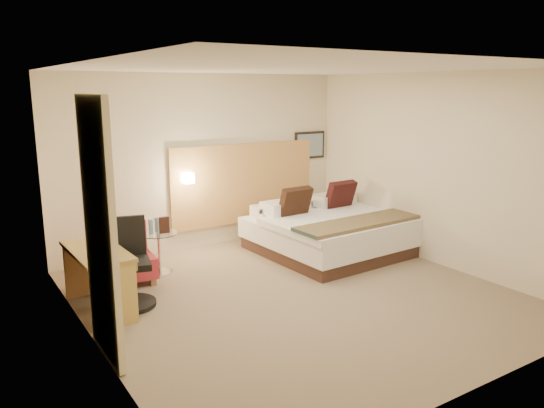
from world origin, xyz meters
TOP-DOWN VIEW (x-y plane):
  - floor at (0.00, 0.00)m, footprint 4.80×5.00m
  - ceiling at (0.00, 0.00)m, footprint 4.80×5.00m
  - wall_back at (0.00, 2.51)m, footprint 4.80×0.02m
  - wall_front at (0.00, -2.51)m, footprint 4.80×0.02m
  - wall_left at (-2.41, 0.00)m, footprint 0.02×5.00m
  - wall_right at (2.41, 0.00)m, footprint 0.02×5.00m
  - headboard_panel at (0.70, 2.47)m, footprint 2.60×0.04m
  - art_frame at (2.02, 2.48)m, footprint 0.62×0.03m
  - art_canvas at (2.02, 2.46)m, footprint 0.54×0.01m
  - lamp_arm at (-0.35, 2.42)m, footprint 0.02×0.12m
  - lamp_shade at (-0.35, 2.36)m, footprint 0.15×0.15m
  - curtain at (-2.36, -0.25)m, footprint 0.06×0.90m
  - bottle_a at (-1.20, 1.69)m, footprint 0.07×0.07m
  - bottle_b at (-1.10, 1.74)m, footprint 0.07×0.07m
  - menu_folder at (-1.03, 1.63)m, footprint 0.14×0.07m
  - bed at (1.45, 1.17)m, footprint 2.19×2.14m
  - lounge_chair at (-1.62, 1.61)m, footprint 0.75×0.67m
  - side_table at (-1.11, 1.67)m, footprint 0.58×0.58m
  - desk at (-2.11, 0.84)m, footprint 0.57×1.18m
  - desk_chair at (-1.80, 0.81)m, footprint 0.69×0.69m

SIDE VIEW (x-z plane):
  - floor at x=0.00m, z-range -0.02..0.00m
  - lounge_chair at x=-1.62m, z-range -0.08..0.68m
  - side_table at x=-1.11m, z-range 0.03..0.60m
  - bed at x=1.45m, z-range -0.18..0.85m
  - desk_chair at x=-1.80m, z-range -0.09..0.93m
  - desk at x=-2.11m, z-range 0.21..0.93m
  - bottle_a at x=-1.20m, z-range 0.56..0.77m
  - bottle_b at x=-1.10m, z-range 0.56..0.77m
  - menu_folder at x=-1.03m, z-range 0.56..0.79m
  - headboard_panel at x=0.70m, z-range 0.30..1.60m
  - lamp_arm at x=-0.35m, z-range 1.14..1.16m
  - lamp_shade at x=-0.35m, z-range 1.07..1.22m
  - curtain at x=-2.36m, z-range 0.01..2.43m
  - wall_back at x=0.00m, z-range 0.00..2.70m
  - wall_front at x=0.00m, z-range 0.00..2.70m
  - wall_left at x=-2.41m, z-range 0.00..2.70m
  - wall_right at x=2.41m, z-range 0.00..2.70m
  - art_frame at x=2.02m, z-range 1.27..1.73m
  - art_canvas at x=2.02m, z-range 1.30..1.70m
  - ceiling at x=0.00m, z-range 2.70..2.72m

